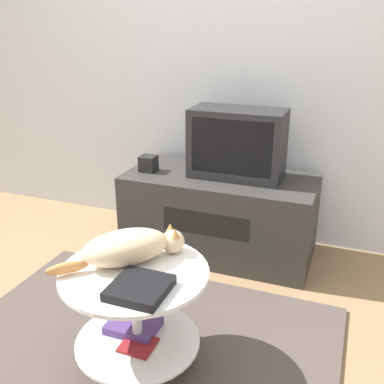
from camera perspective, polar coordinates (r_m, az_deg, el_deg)
name	(u,v)px	position (r m, az deg, el deg)	size (l,w,h in m)	color
ground_plane	(126,369)	(2.19, -8.35, -21.32)	(12.00, 12.00, 0.00)	#93704C
wall_back	(233,46)	(3.07, 5.17, 17.94)	(8.00, 0.05, 2.60)	silver
rug	(126,367)	(2.18, -8.36, -21.13)	(1.81, 1.59, 0.02)	#4C423D
tv_stand	(219,214)	(2.96, 3.50, -2.86)	(1.21, 0.57, 0.54)	#33302D
tv	(237,144)	(2.79, 5.76, 6.14)	(0.57, 0.29, 0.43)	#232326
speaker	(148,163)	(2.94, -5.57, 3.63)	(0.10, 0.10, 0.10)	black
coffee_table	(136,308)	(2.00, -7.15, -14.37)	(0.62, 0.62, 0.48)	#B2B2B7
dvd_box	(140,288)	(1.74, -6.66, -12.01)	(0.21, 0.22, 0.04)	black
cat	(129,247)	(1.92, -8.01, -6.94)	(0.45, 0.45, 0.14)	beige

